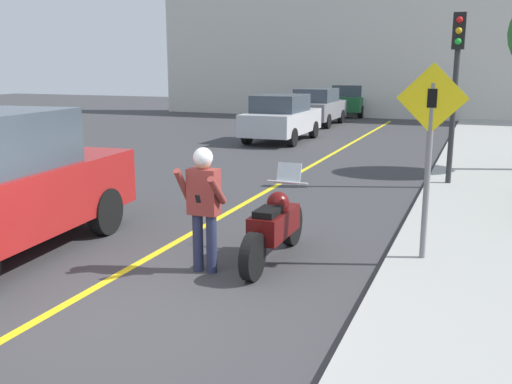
% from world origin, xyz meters
% --- Properties ---
extents(ground_plane, '(80.00, 80.00, 0.00)m').
position_xyz_m(ground_plane, '(0.00, 0.00, 0.00)').
color(ground_plane, '#38383A').
extents(road_center_line, '(0.12, 36.00, 0.01)m').
position_xyz_m(road_center_line, '(-0.60, 6.00, 0.00)').
color(road_center_line, yellow).
rests_on(road_center_line, ground).
extents(building_backdrop, '(28.00, 1.20, 8.71)m').
position_xyz_m(building_backdrop, '(0.00, 26.00, 4.36)').
color(building_backdrop, beige).
rests_on(building_backdrop, ground).
extents(motorcycle, '(0.62, 2.22, 1.30)m').
position_xyz_m(motorcycle, '(1.11, 2.37, 0.50)').
color(motorcycle, black).
rests_on(motorcycle, ground).
extents(person_biker, '(0.59, 0.46, 1.67)m').
position_xyz_m(person_biker, '(0.40, 1.61, 1.01)').
color(person_biker, '#282D4C').
rests_on(person_biker, ground).
extents(crossing_sign, '(0.91, 0.08, 2.61)m').
position_xyz_m(crossing_sign, '(3.06, 2.91, 1.69)').
color(crossing_sign, slate).
rests_on(crossing_sign, sidewalk_curb).
extents(traffic_light, '(0.26, 0.30, 3.67)m').
position_xyz_m(traffic_light, '(3.06, 8.42, 2.67)').
color(traffic_light, '#2D2D30').
rests_on(traffic_light, sidewalk_curb).
extents(parked_car_silver, '(1.88, 4.20, 1.68)m').
position_xyz_m(parked_car_silver, '(-3.11, 14.75, 0.86)').
color(parked_car_silver, black).
rests_on(parked_car_silver, ground).
extents(parked_car_grey, '(1.88, 4.20, 1.68)m').
position_xyz_m(parked_car_grey, '(-3.49, 20.82, 0.86)').
color(parked_car_grey, black).
rests_on(parked_car_grey, ground).
extents(parked_car_green, '(1.88, 4.20, 1.68)m').
position_xyz_m(parked_car_green, '(-3.17, 26.59, 0.86)').
color(parked_car_green, black).
rests_on(parked_car_green, ground).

